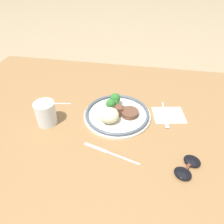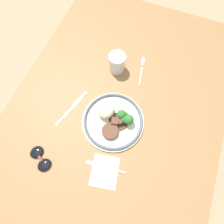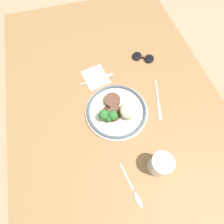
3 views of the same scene
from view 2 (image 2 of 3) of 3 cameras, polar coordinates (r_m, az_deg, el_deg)
ground_plane at (r=0.81m, az=-0.86°, el=-5.51°), size 8.00×8.00×0.00m
dining_table at (r=0.78m, az=-0.88°, el=-5.08°), size 1.55×0.94×0.05m
napkin at (r=0.73m, az=-2.39°, el=-18.80°), size 0.14×0.13×0.00m
plate at (r=0.75m, az=0.45°, el=-2.48°), size 0.27×0.27×0.07m
juice_glass at (r=0.85m, az=1.61°, el=15.58°), size 0.08×0.08×0.09m
fork at (r=0.73m, az=-3.51°, el=-17.16°), size 0.03×0.17×0.00m
knife at (r=0.81m, az=-12.68°, el=1.67°), size 0.20×0.07×0.00m
spoon at (r=0.91m, az=9.91°, el=14.96°), size 0.17×0.04×0.01m
sunglasses at (r=0.78m, az=-22.35°, el=-13.87°), size 0.10×0.12×0.02m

